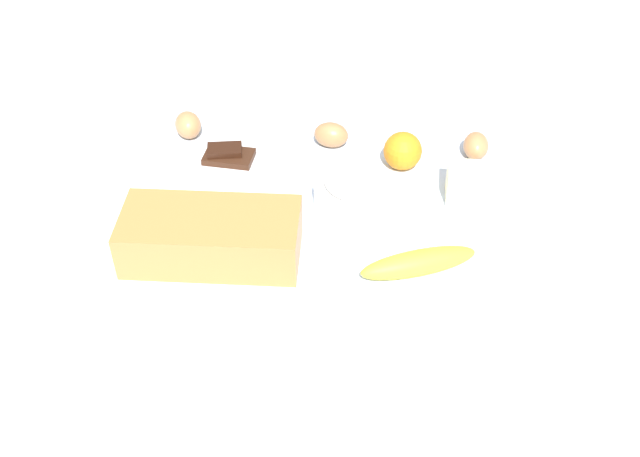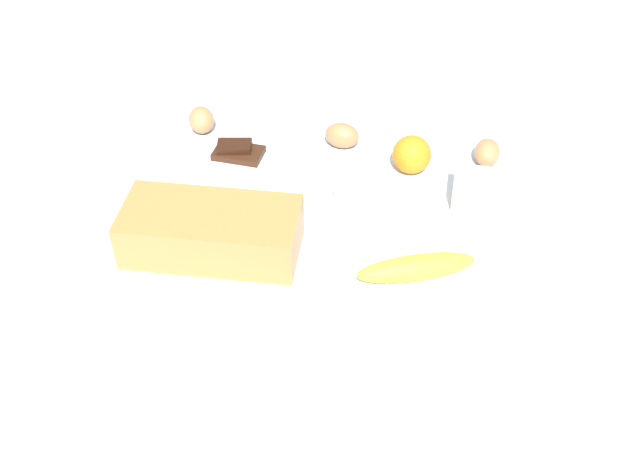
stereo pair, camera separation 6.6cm
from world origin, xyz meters
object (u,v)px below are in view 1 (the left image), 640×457
object	(u,v)px
orange_fruit	(403,151)
chocolate_plate	(229,159)
egg_near_butter	(476,146)
sugar_bowl	(316,381)
egg_beside_bowl	(188,125)
loaf_pan	(211,236)
egg_loose	(334,135)
butter_block	(473,184)
banana	(419,263)
flour_bowl	(355,189)

from	to	relation	value
orange_fruit	chocolate_plate	size ratio (longest dim) A/B	0.54
orange_fruit	egg_near_butter	world-z (taller)	orange_fruit
sugar_bowl	egg_beside_bowl	distance (m)	0.66
sugar_bowl	egg_near_butter	world-z (taller)	sugar_bowl
loaf_pan	egg_loose	world-z (taller)	loaf_pan
egg_beside_bowl	egg_loose	xyz separation A→B (m)	(-0.28, 0.01, -0.00)
egg_loose	chocolate_plate	bearing A→B (deg)	20.93
egg_beside_bowl	butter_block	bearing A→B (deg)	164.09
butter_block	chocolate_plate	world-z (taller)	butter_block
loaf_pan	orange_fruit	bearing A→B (deg)	-140.19
loaf_pan	banana	world-z (taller)	loaf_pan
loaf_pan	orange_fruit	distance (m)	0.40
loaf_pan	flour_bowl	world-z (taller)	loaf_pan
chocolate_plate	egg_near_butter	bearing A→B (deg)	-172.72
banana	orange_fruit	size ratio (longest dim) A/B	2.70
sugar_bowl	egg_loose	bearing A→B (deg)	-88.89
loaf_pan	egg_beside_bowl	xyz separation A→B (m)	(0.11, -0.33, -0.02)
flour_bowl	egg_loose	distance (m)	0.18
egg_beside_bowl	egg_loose	bearing A→B (deg)	177.57
sugar_bowl	egg_loose	world-z (taller)	sugar_bowl
banana	egg_beside_bowl	size ratio (longest dim) A/B	3.04
banana	butter_block	bearing A→B (deg)	-116.72
loaf_pan	sugar_bowl	distance (m)	0.32
egg_near_butter	chocolate_plate	world-z (taller)	egg_near_butter
egg_loose	chocolate_plate	size ratio (longest dim) A/B	0.50
egg_near_butter	egg_beside_bowl	bearing A→B (deg)	-2.76
orange_fruit	egg_beside_bowl	size ratio (longest dim) A/B	1.13
loaf_pan	egg_loose	size ratio (longest dim) A/B	4.30
egg_beside_bowl	sugar_bowl	bearing A→B (deg)	116.42
egg_near_butter	butter_block	bearing A→B (deg)	82.79
flour_bowl	butter_block	size ratio (longest dim) A/B	1.58
flour_bowl	orange_fruit	size ratio (longest dim) A/B	2.02
orange_fruit	butter_block	distance (m)	0.15
egg_near_butter	chocolate_plate	xyz separation A→B (m)	(0.46, 0.06, -0.01)
loaf_pan	egg_loose	distance (m)	0.36
flour_bowl	egg_beside_bowl	bearing A→B (deg)	-28.89
sugar_bowl	butter_block	xyz separation A→B (m)	(-0.24, -0.44, 0.00)
sugar_bowl	orange_fruit	xyz separation A→B (m)	(-0.12, -0.52, 0.01)
sugar_bowl	chocolate_plate	xyz separation A→B (m)	(0.20, -0.51, -0.02)
egg_beside_bowl	chocolate_plate	distance (m)	0.13
orange_fruit	chocolate_plate	world-z (taller)	orange_fruit
egg_near_butter	egg_loose	world-z (taller)	egg_loose
chocolate_plate	egg_loose	bearing A→B (deg)	-159.07
orange_fruit	butter_block	world-z (taller)	orange_fruit
egg_loose	butter_block	bearing A→B (deg)	150.82
flour_bowl	banana	world-z (taller)	flour_bowl
sugar_bowl	egg_near_butter	xyz separation A→B (m)	(-0.25, -0.56, -0.01)
flour_bowl	orange_fruit	distance (m)	0.14
flour_bowl	banana	bearing A→B (deg)	122.96
banana	egg_beside_bowl	xyz separation A→B (m)	(0.43, -0.35, 0.00)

